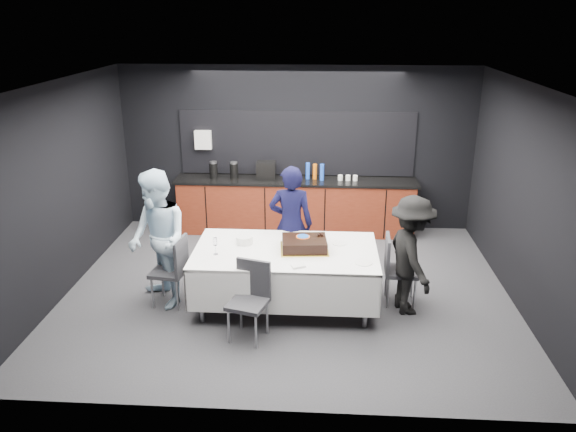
% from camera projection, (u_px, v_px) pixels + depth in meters
% --- Properties ---
extents(ground, '(6.00, 6.00, 0.00)m').
position_uv_depth(ground, '(288.00, 290.00, 7.75)').
color(ground, '#3C3C40').
rests_on(ground, ground).
extents(room_shell, '(6.04, 5.04, 2.82)m').
position_uv_depth(room_shell, '(288.00, 159.00, 7.11)').
color(room_shell, white).
rests_on(room_shell, ground).
extents(kitchenette, '(4.10, 0.64, 2.05)m').
position_uv_depth(kitchenette, '(295.00, 201.00, 9.64)').
color(kitchenette, '#591C0E').
rests_on(kitchenette, ground).
extents(party_table, '(2.32, 1.32, 0.78)m').
position_uv_depth(party_table, '(286.00, 260.00, 7.15)').
color(party_table, '#99999E').
rests_on(party_table, ground).
extents(cake_assembly, '(0.64, 0.54, 0.18)m').
position_uv_depth(cake_assembly, '(304.00, 244.00, 7.09)').
color(cake_assembly, yellow).
rests_on(cake_assembly, party_table).
extents(plate_stack, '(0.22, 0.22, 0.10)m').
position_uv_depth(plate_stack, '(244.00, 240.00, 7.28)').
color(plate_stack, white).
rests_on(plate_stack, party_table).
extents(loose_plate_near, '(0.19, 0.19, 0.01)m').
position_uv_depth(loose_plate_near, '(254.00, 260.00, 6.79)').
color(loose_plate_near, white).
rests_on(loose_plate_near, party_table).
extents(loose_plate_right_a, '(0.19, 0.19, 0.01)m').
position_uv_depth(loose_plate_right_a, '(339.00, 243.00, 7.29)').
color(loose_plate_right_a, white).
rests_on(loose_plate_right_a, party_table).
extents(loose_plate_right_b, '(0.22, 0.22, 0.01)m').
position_uv_depth(loose_plate_right_b, '(363.00, 262.00, 6.73)').
color(loose_plate_right_b, white).
rests_on(loose_plate_right_b, party_table).
extents(loose_plate_far, '(0.20, 0.20, 0.01)m').
position_uv_depth(loose_plate_far, '(297.00, 235.00, 7.56)').
color(loose_plate_far, white).
rests_on(loose_plate_far, party_table).
extents(fork_pile, '(0.19, 0.16, 0.02)m').
position_uv_depth(fork_pile, '(298.00, 266.00, 6.62)').
color(fork_pile, white).
rests_on(fork_pile, party_table).
extents(champagne_flute, '(0.06, 0.06, 0.22)m').
position_uv_depth(champagne_flute, '(215.00, 243.00, 6.91)').
color(champagne_flute, white).
rests_on(champagne_flute, party_table).
extents(chair_left, '(0.47, 0.47, 0.92)m').
position_uv_depth(chair_left, '(174.00, 266.00, 7.21)').
color(chair_left, '#2E2E33').
rests_on(chair_left, ground).
extents(chair_right, '(0.44, 0.44, 0.92)m').
position_uv_depth(chair_right, '(395.00, 265.00, 7.25)').
color(chair_right, '#2E2E33').
rests_on(chair_right, ground).
extents(chair_near, '(0.52, 0.52, 0.92)m').
position_uv_depth(chair_near, '(250.00, 294.00, 6.50)').
color(chair_near, '#2E2E33').
rests_on(chair_near, ground).
extents(person_center, '(0.62, 0.41, 1.68)m').
position_uv_depth(person_center, '(291.00, 224.00, 7.78)').
color(person_center, black).
rests_on(person_center, ground).
extents(person_left, '(1.07, 1.11, 1.79)m').
position_uv_depth(person_left, '(158.00, 240.00, 7.11)').
color(person_left, '#C5E2F7').
rests_on(person_left, ground).
extents(person_right, '(0.78, 1.09, 1.53)m').
position_uv_depth(person_right, '(411.00, 256.00, 6.97)').
color(person_right, black).
rests_on(person_right, ground).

